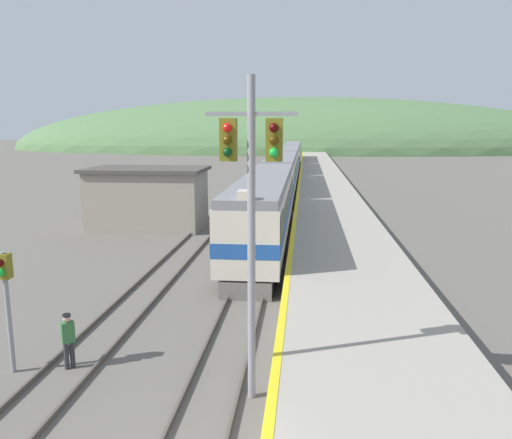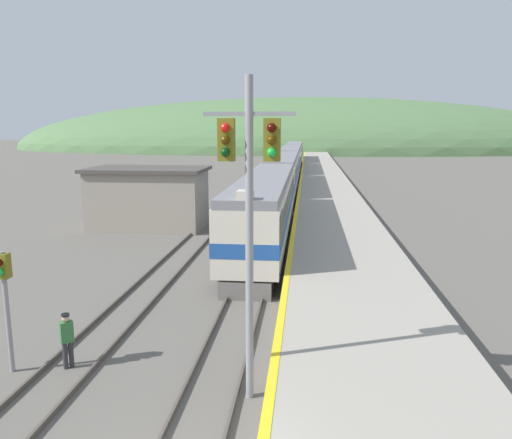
% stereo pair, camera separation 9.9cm
% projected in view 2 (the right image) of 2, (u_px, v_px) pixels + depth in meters
% --- Properties ---
extents(track_main, '(1.52, 180.00, 0.16)m').
position_uv_depth(track_main, '(292.00, 172.00, 77.44)').
color(track_main, '#4C443D').
rests_on(track_main, ground).
extents(track_siding, '(1.52, 180.00, 0.16)m').
position_uv_depth(track_siding, '(264.00, 172.00, 77.88)').
color(track_siding, '#4C443D').
rests_on(track_siding, ground).
extents(platform, '(5.52, 140.00, 1.10)m').
position_uv_depth(platform, '(324.00, 184.00, 57.35)').
color(platform, '#9E9689').
rests_on(platform, ground).
extents(distant_hills, '(186.57, 83.95, 32.25)m').
position_uv_depth(distant_hills, '(300.00, 149.00, 160.43)').
color(distant_hills, '#517547').
rests_on(distant_hills, ground).
extents(station_shed, '(8.13, 4.99, 4.22)m').
position_uv_depth(station_shed, '(149.00, 198.00, 34.81)').
color(station_shed, gray).
rests_on(station_shed, ground).
extents(express_train_lead_car, '(2.85, 20.66, 4.49)m').
position_uv_depth(express_train_lead_car, '(265.00, 207.00, 29.75)').
color(express_train_lead_car, black).
rests_on(express_train_lead_car, ground).
extents(carriage_second, '(2.84, 19.87, 4.13)m').
position_uv_depth(carriage_second, '(283.00, 174.00, 50.66)').
color(carriage_second, black).
rests_on(carriage_second, ground).
extents(carriage_third, '(2.84, 19.87, 4.13)m').
position_uv_depth(carriage_third, '(290.00, 161.00, 70.95)').
color(carriage_third, black).
rests_on(carriage_third, ground).
extents(carriage_fourth, '(2.84, 19.87, 4.13)m').
position_uv_depth(carriage_fourth, '(294.00, 153.00, 91.24)').
color(carriage_fourth, black).
rests_on(carriage_fourth, ground).
extents(signal_mast_main, '(2.20, 0.42, 8.19)m').
position_uv_depth(signal_mast_main, '(249.00, 194.00, 12.12)').
color(signal_mast_main, gray).
rests_on(signal_mast_main, ground).
extents(signal_post_siding, '(0.36, 0.42, 3.58)m').
position_uv_depth(signal_post_siding, '(4.00, 287.00, 13.99)').
color(signal_post_siding, gray).
rests_on(signal_post_siding, ground).
extents(track_worker, '(0.42, 0.40, 1.67)m').
position_uv_depth(track_worker, '(67.00, 337.00, 14.53)').
color(track_worker, '#2D2D33').
rests_on(track_worker, ground).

